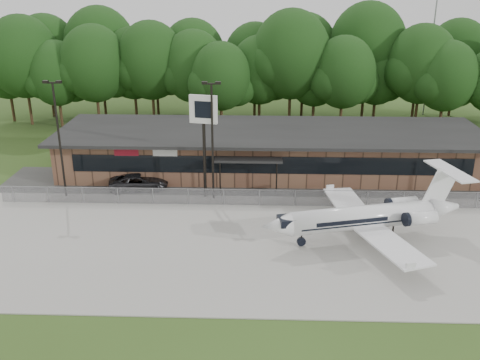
{
  "coord_description": "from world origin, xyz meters",
  "views": [
    {
      "loc": [
        -1.18,
        -26.39,
        18.1
      ],
      "look_at": [
        -2.53,
        12.0,
        3.48
      ],
      "focal_mm": 40.0,
      "sensor_mm": 36.0,
      "label": 1
    }
  ],
  "objects_px": {
    "pole_sign": "(204,120)",
    "suv": "(139,182)",
    "business_jet": "(369,217)",
    "terminal": "(270,150)"
  },
  "relations": [
    {
      "from": "business_jet",
      "to": "suv",
      "type": "distance_m",
      "value": 21.02
    },
    {
      "from": "terminal",
      "to": "business_jet",
      "type": "xyz_separation_m",
      "value": [
        6.89,
        -14.91,
        -0.34
      ]
    },
    {
      "from": "suv",
      "to": "pole_sign",
      "type": "distance_m",
      "value": 8.9
    },
    {
      "from": "pole_sign",
      "to": "terminal",
      "type": "bearing_deg",
      "value": 63.01
    },
    {
      "from": "business_jet",
      "to": "pole_sign",
      "type": "distance_m",
      "value": 15.67
    },
    {
      "from": "pole_sign",
      "to": "suv",
      "type": "bearing_deg",
      "value": 177.86
    },
    {
      "from": "business_jet",
      "to": "suv",
      "type": "xyz_separation_m",
      "value": [
        -18.82,
        9.3,
        -1.11
      ]
    },
    {
      "from": "terminal",
      "to": "suv",
      "type": "height_order",
      "value": "terminal"
    },
    {
      "from": "terminal",
      "to": "business_jet",
      "type": "relative_size",
      "value": 2.7
    },
    {
      "from": "terminal",
      "to": "pole_sign",
      "type": "bearing_deg",
      "value": -128.74
    }
  ]
}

